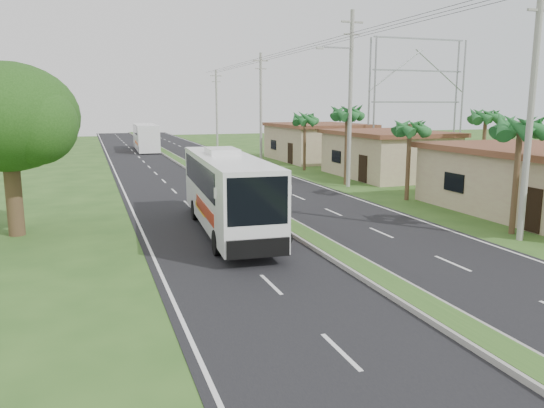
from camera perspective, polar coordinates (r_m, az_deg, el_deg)
name	(u,v)px	position (r m, az deg, el deg)	size (l,w,h in m)	color
ground	(367,274)	(18.60, 10.22, -7.40)	(180.00, 180.00, 0.00)	#2C501D
road_asphalt	(225,188)	(36.89, -5.11, 1.67)	(14.00, 160.00, 0.02)	black
median_strip	(225,187)	(36.88, -5.12, 1.82)	(1.20, 160.00, 0.18)	gray
lane_edge_left	(125,194)	(35.89, -15.54, 1.06)	(0.12, 160.00, 0.01)	silver
lane_edge_right	(313,184)	(39.04, 4.47, 2.16)	(0.12, 160.00, 0.01)	silver
shop_mid	(387,154)	(43.95, 12.25, 5.33)	(7.60, 10.60, 3.67)	tan
shop_far	(317,142)	(56.33, 4.81, 6.70)	(8.60, 11.60, 3.82)	tan
palm_verge_a	(520,127)	(25.60, 25.16, 7.46)	(2.40, 2.40, 5.45)	#473321
palm_verge_b	(410,128)	(32.90, 14.61, 7.92)	(2.40, 2.40, 5.05)	#473321
palm_verge_c	(347,113)	(38.62, 8.08, 9.63)	(2.40, 2.40, 5.85)	#473321
palm_verge_d	(305,119)	(47.01, 3.55, 9.16)	(2.40, 2.40, 5.25)	#473321
palm_behind_shop	(486,116)	(40.19, 22.01, 8.73)	(2.40, 2.40, 5.65)	#473321
shade_tree	(4,121)	(25.61, -26.84, 7.97)	(6.30, 6.00, 7.54)	#473321
utility_pole_a	(531,106)	(24.52, 26.12, 9.48)	(1.60, 0.28, 11.00)	gray
utility_pole_b	(350,97)	(37.58, 8.38, 11.33)	(3.20, 0.28, 12.00)	gray
utility_pole_c	(261,105)	(56.11, -1.21, 10.55)	(1.60, 0.28, 11.00)	gray
utility_pole_d	(217,107)	(75.39, -5.97, 10.31)	(1.60, 0.28, 10.50)	gray
billboard_lattice	(417,94)	(54.85, 15.33, 11.39)	(10.18, 1.18, 12.07)	gray
coach_bus_main	(227,187)	(23.92, -4.88, 1.79)	(3.16, 11.67, 3.73)	white
coach_bus_far	(146,136)	(69.48, -13.44, 7.15)	(2.82, 11.52, 3.34)	white
motorcyclist	(273,230)	(21.25, 0.06, -2.85)	(1.79, 0.53, 2.15)	black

